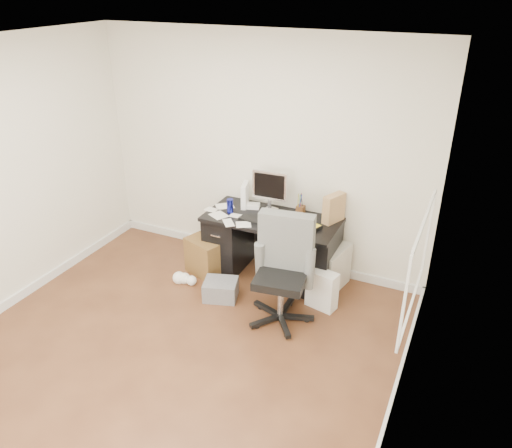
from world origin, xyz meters
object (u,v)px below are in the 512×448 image
(desk, at_px, (271,246))
(lcd_monitor, at_px, (270,192))
(office_chair, at_px, (281,273))
(keyboard, at_px, (256,220))
(pc_tower, at_px, (332,269))
(wicker_basket, at_px, (210,254))

(desk, relative_size, lcd_monitor, 2.97)
(lcd_monitor, distance_m, office_chair, 1.08)
(lcd_monitor, distance_m, keyboard, 0.36)
(keyboard, relative_size, office_chair, 0.34)
(office_chair, bearing_deg, pc_tower, 61.22)
(keyboard, distance_m, pc_tower, 1.01)
(desk, bearing_deg, pc_tower, 4.11)
(pc_tower, xyz_separation_m, wicker_basket, (-1.42, -0.25, -0.03))
(office_chair, relative_size, wicker_basket, 2.55)
(lcd_monitor, xyz_separation_m, office_chair, (0.50, -0.85, -0.44))
(lcd_monitor, height_order, keyboard, lcd_monitor)
(pc_tower, bearing_deg, wicker_basket, -158.53)
(wicker_basket, bearing_deg, office_chair, -25.62)
(wicker_basket, bearing_deg, keyboard, 5.38)
(desk, xyz_separation_m, wicker_basket, (-0.70, -0.20, -0.18))
(desk, distance_m, wicker_basket, 0.75)
(desk, xyz_separation_m, office_chair, (0.42, -0.73, 0.16))
(lcd_monitor, bearing_deg, desk, -59.06)
(pc_tower, height_order, wicker_basket, pc_tower)
(lcd_monitor, bearing_deg, office_chair, -62.91)
(lcd_monitor, xyz_separation_m, keyboard, (-0.05, -0.26, -0.24))
(office_chair, xyz_separation_m, wicker_basket, (-1.12, 0.54, -0.34))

